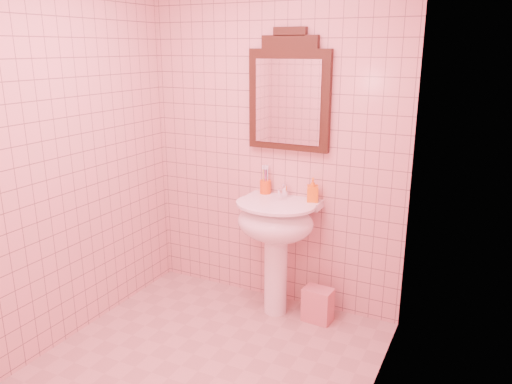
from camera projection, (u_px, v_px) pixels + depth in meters
The scene contains 8 objects.
floor at pixel (198, 371), 3.08m from camera, with size 2.20×2.20×0.00m, color tan.
back_wall at pixel (273, 142), 3.67m from camera, with size 2.00×0.02×2.50m, color #D8A196.
pedestal_sink at pixel (276, 230), 3.59m from camera, with size 0.58×0.58×0.86m.
faucet at pixel (284, 190), 3.63m from camera, with size 0.04×0.16×0.11m.
mirror at pixel (289, 95), 3.50m from camera, with size 0.61×0.06×0.85m.
toothbrush_cup at pixel (265, 187), 3.74m from camera, with size 0.08×0.08×0.19m.
soap_dispenser at pixel (313, 190), 3.54m from camera, with size 0.08×0.08×0.17m, color orange.
towel at pixel (318, 305), 3.62m from camera, with size 0.21×0.14×0.25m, color pink.
Camera 1 is at (1.49, -2.21, 1.92)m, focal length 35.00 mm.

